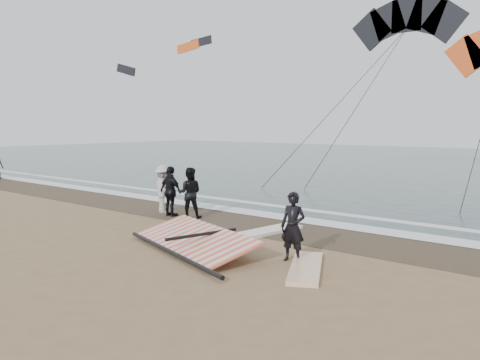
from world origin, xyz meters
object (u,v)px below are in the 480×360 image
object	(u,v)px
man_main	(293,227)
board_cream	(267,231)
sail_rig	(195,241)
board_white	(306,268)

from	to	relation	value
man_main	board_cream	distance (m)	2.97
sail_rig	board_white	bearing A→B (deg)	3.60
board_white	sail_rig	size ratio (longest dim) A/B	0.52
board_white	sail_rig	world-z (taller)	sail_rig
board_cream	board_white	bearing A→B (deg)	-30.41
board_white	board_cream	size ratio (longest dim) A/B	0.94
man_main	sail_rig	world-z (taller)	man_main
board_cream	sail_rig	world-z (taller)	sail_rig
board_cream	sail_rig	distance (m)	2.57
board_cream	sail_rig	bearing A→B (deg)	-89.95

